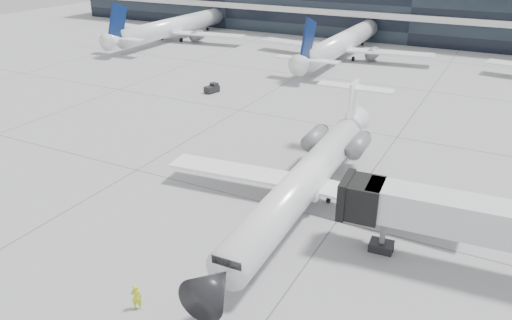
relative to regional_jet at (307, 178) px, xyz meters
The scene contains 9 objects.
ground 7.39m from the regional_jet, 169.15° to the right, with size 220.00×220.00×0.00m, color #9B9C9E.
terminal 81.02m from the regional_jet, 94.84° to the left, with size 170.00×22.00×10.00m, color black.
bg_jet_left 74.67m from the regional_jet, 133.99° to the left, with size 32.00×40.00×9.60m, color white, non-canonical shape.
bg_jet_center 55.76m from the regional_jet, 105.44° to the left, with size 32.00×40.00×9.60m, color white, non-canonical shape.
regional_jet is the anchor object (origin of this frame).
jet_bridge 13.64m from the regional_jet, 13.48° to the right, with size 16.52×4.31×5.30m.
ramp_worker 16.96m from the regional_jet, 104.14° to the right, with size 0.62×0.41×1.71m, color #CEDF17.
traffic_cone 8.86m from the regional_jet, 158.65° to the left, with size 0.56×0.56×0.62m.
far_tug 33.93m from the regional_jet, 135.42° to the left, with size 1.73×2.31×1.31m.
Camera 1 is at (19.93, -32.65, 20.46)m, focal length 35.00 mm.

